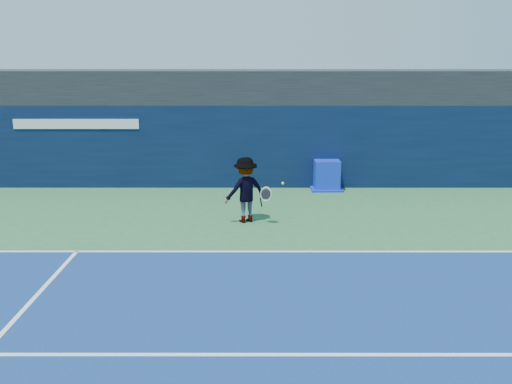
{
  "coord_description": "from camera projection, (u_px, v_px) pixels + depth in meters",
  "views": [
    {
      "loc": [
        -0.53,
        -10.4,
        4.77
      ],
      "look_at": [
        -0.54,
        5.2,
        1.0
      ],
      "focal_mm": 40.0,
      "sensor_mm": 36.0,
      "label": 1
    }
  ],
  "objects": [
    {
      "name": "tennis_player",
      "position": [
        245.0,
        190.0,
        16.5
      ],
      "size": [
        1.47,
        1.16,
        1.91
      ],
      "color": "silver",
      "rests_on": "ground"
    },
    {
      "name": "service_line",
      "position": [
        289.0,
        355.0,
        9.28
      ],
      "size": [
        24.0,
        0.1,
        0.01
      ],
      "primitive_type": "cube",
      "color": "white",
      "rests_on": "ground"
    },
    {
      "name": "back_wall_assembly",
      "position": [
        271.0,
        145.0,
        21.08
      ],
      "size": [
        36.0,
        1.03,
        3.0
      ],
      "color": "#091632",
      "rests_on": "ground"
    },
    {
      "name": "stadium_band",
      "position": [
        271.0,
        86.0,
        21.56
      ],
      "size": [
        36.0,
        3.0,
        1.2
      ],
      "primitive_type": "cube",
      "color": "black",
      "rests_on": "back_wall_assembly"
    },
    {
      "name": "equipment_cart",
      "position": [
        326.0,
        176.0,
        20.63
      ],
      "size": [
        1.15,
        1.15,
        1.08
      ],
      "color": "#0D28C1",
      "rests_on": "ground"
    },
    {
      "name": "baseline",
      "position": [
        278.0,
        252.0,
        14.14
      ],
      "size": [
        24.0,
        0.1,
        0.01
      ],
      "primitive_type": "cube",
      "color": "white",
      "rests_on": "ground"
    },
    {
      "name": "ground",
      "position": [
        283.0,
        303.0,
        11.22
      ],
      "size": [
        80.0,
        80.0,
        0.0
      ],
      "primitive_type": "plane",
      "color": "#2E6738",
      "rests_on": "ground"
    },
    {
      "name": "tennis_ball",
      "position": [
        283.0,
        183.0,
        16.47
      ],
      "size": [
        0.07,
        0.07,
        0.07
      ],
      "color": "#D5F81B",
      "rests_on": "ground"
    }
  ]
}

